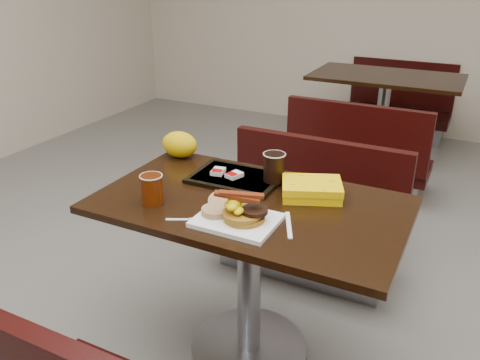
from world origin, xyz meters
The scene contains 24 objects.
floor centered at (0.00, 0.00, 0.00)m, with size 6.00×7.00×0.01m, color gray.
table_near centered at (0.00, 0.00, 0.38)m, with size 1.20×0.70×0.75m, color black, non-canonical shape.
bench_near_n centered at (0.00, 0.70, 0.36)m, with size 1.00×0.46×0.72m, color black, non-canonical shape.
table_far centered at (0.00, 2.60, 0.38)m, with size 1.20×0.70×0.75m, color black, non-canonical shape.
bench_far_s centered at (0.00, 1.90, 0.36)m, with size 1.00×0.46×0.72m, color black, non-canonical shape.
bench_far_n centered at (0.00, 3.30, 0.36)m, with size 1.00×0.46×0.72m, color black, non-canonical shape.
platter centered at (0.03, -0.17, 0.76)m, with size 0.29×0.22×0.02m, color white.
pancake_stack centered at (0.06, -0.17, 0.78)m, with size 0.15×0.15×0.03m, color #8D5E17.
sausage_patty centered at (0.09, -0.16, 0.80)m, with size 0.09×0.09×0.01m, color black.
scrambled_eggs centered at (0.02, -0.18, 0.82)m, with size 0.09×0.08×0.05m, color #E8DD04.
bacon_strips centered at (0.03, -0.17, 0.86)m, with size 0.16×0.07×0.01m, color #480D05, non-canonical shape.
muffin_bottom centered at (-0.06, -0.18, 0.78)m, with size 0.10×0.10×0.02m, color #A78258.
muffin_top centered at (-0.06, -0.12, 0.79)m, with size 0.10×0.10×0.02m, color #A78258.
coffee_cup_near centered at (-0.33, -0.18, 0.81)m, with size 0.08×0.08×0.12m, color maroon.
fork centered at (-0.17, -0.25, 0.75)m, with size 0.12×0.02×0.00m, color white, non-canonical shape.
knife centered at (0.21, -0.11, 0.75)m, with size 0.19×0.02×0.00m, color white.
condiment_syrup centered at (-0.05, -0.01, 0.75)m, with size 0.04×0.03×0.01m, color #B14107.
condiment_ketchup centered at (-0.13, 0.11, 0.75)m, with size 0.04×0.03×0.01m, color #8C0504.
tray centered at (-0.14, 0.16, 0.76)m, with size 0.38×0.27×0.02m, color black.
hashbrown_sleeve_left centered at (-0.23, 0.15, 0.78)m, with size 0.05×0.07×0.02m, color silver.
hashbrown_sleeve_right centered at (-0.15, 0.15, 0.78)m, with size 0.05×0.07×0.02m, color silver.
coffee_cup_far centered at (0.02, 0.19, 0.83)m, with size 0.09×0.09×0.12m, color black.
clamshell centered at (0.20, 0.15, 0.78)m, with size 0.23×0.18×0.06m, color #FCC704.
paper_bag centered at (-0.51, 0.28, 0.81)m, with size 0.18×0.13×0.12m, color #EBA207.
Camera 1 is at (0.74, -1.56, 1.61)m, focal length 36.90 mm.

